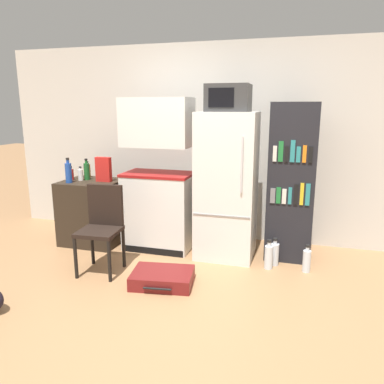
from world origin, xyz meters
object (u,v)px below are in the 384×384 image
at_px(refrigerator, 227,186).
at_px(bottle_amber_beer, 87,170).
at_px(water_bottle_middle, 269,256).
at_px(water_bottle_back, 275,254).
at_px(kitchen_hutch, 158,182).
at_px(cereal_box, 103,169).
at_px(bottle_milk_white, 81,175).
at_px(side_table, 93,212).
at_px(bookshelf, 291,183).
at_px(bottle_ketchup_red, 71,174).
at_px(water_bottle_front, 307,260).
at_px(bottle_green_tall, 87,171).
at_px(chair, 103,221).
at_px(suitcase_large_flat, 162,278).
at_px(microwave, 228,98).
at_px(bottle_blue_soda, 68,172).

bearing_deg(refrigerator, bottle_amber_beer, 174.01).
xyz_separation_m(water_bottle_middle, water_bottle_back, (0.05, 0.11, -0.01)).
height_order(kitchen_hutch, cereal_box, kitchen_hutch).
bearing_deg(bottle_milk_white, side_table, 5.27).
bearing_deg(bottle_milk_white, bottle_amber_beer, 102.02).
bearing_deg(bookshelf, bottle_ketchup_red, -176.83).
bearing_deg(bottle_ketchup_red, water_bottle_front, -3.57).
height_order(bottle_green_tall, water_bottle_middle, bottle_green_tall).
relative_size(bottle_green_tall, chair, 0.30).
bearing_deg(water_bottle_back, cereal_box, 176.87).
bearing_deg(refrigerator, bottle_milk_white, -178.88).
height_order(chair, water_bottle_front, chair).
xyz_separation_m(water_bottle_front, water_bottle_middle, (-0.39, -0.03, 0.01)).
relative_size(bottle_milk_white, water_bottle_back, 0.57).
relative_size(side_table, water_bottle_middle, 2.46).
distance_m(suitcase_large_flat, water_bottle_middle, 1.17).
bearing_deg(water_bottle_middle, side_table, 174.46).
xyz_separation_m(side_table, suitcase_large_flat, (1.26, -0.87, -0.33)).
bearing_deg(microwave, bottle_milk_white, -178.93).
bearing_deg(chair, bottle_ketchup_red, 135.22).
xyz_separation_m(bottle_blue_soda, cereal_box, (0.37, 0.19, 0.02)).
distance_m(refrigerator, bookshelf, 0.71).
xyz_separation_m(refrigerator, bottle_blue_soda, (-1.90, -0.20, 0.10)).
xyz_separation_m(microwave, bottle_blue_soda, (-1.90, -0.20, -0.86)).
bearing_deg(refrigerator, bottle_green_tall, 179.11).
relative_size(bottle_ketchup_red, water_bottle_middle, 0.52).
height_order(bottle_ketchup_red, water_bottle_middle, bottle_ketchup_red).
xyz_separation_m(kitchen_hutch, refrigerator, (0.83, -0.03, 0.00)).
bearing_deg(bottle_green_tall, bottle_ketchup_red, -162.87).
bearing_deg(bottle_amber_beer, bottle_blue_soda, -90.92).
xyz_separation_m(bookshelf, water_bottle_front, (0.21, -0.33, -0.75)).
height_order(microwave, water_bottle_back, microwave).
bearing_deg(kitchen_hutch, bottle_ketchup_red, -176.95).
bearing_deg(cereal_box, refrigerator, 0.48).
distance_m(refrigerator, microwave, 0.97).
bearing_deg(kitchen_hutch, bottle_green_tall, -179.84).
height_order(microwave, suitcase_large_flat, microwave).
bearing_deg(side_table, water_bottle_middle, -5.54).
xyz_separation_m(bottle_milk_white, water_bottle_middle, (2.36, -0.20, -0.73)).
bearing_deg(water_bottle_front, bottle_ketchup_red, 176.43).
distance_m(side_table, bottle_blue_soda, 0.59).
distance_m(bottle_amber_beer, bottle_blue_soda, 0.40).
bearing_deg(water_bottle_front, bottle_green_tall, 174.94).
bearing_deg(bottle_amber_beer, water_bottle_front, -8.33).
distance_m(refrigerator, water_bottle_back, 0.91).
height_order(side_table, bookshelf, bookshelf).
xyz_separation_m(bottle_blue_soda, water_bottle_back, (2.47, 0.08, -0.80)).
relative_size(microwave, water_bottle_middle, 1.41).
height_order(cereal_box, water_bottle_back, cereal_box).
relative_size(side_table, bottle_amber_beer, 3.85).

